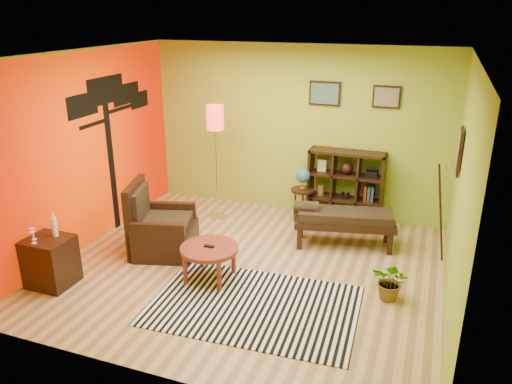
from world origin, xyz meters
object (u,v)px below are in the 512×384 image
(bench, at_px, (342,219))
(potted_plant, at_px, (391,285))
(armchair, at_px, (160,231))
(globe_table, at_px, (303,182))
(coffee_table, at_px, (209,251))
(side_cabinet, at_px, (51,261))
(cube_shelf, at_px, (346,187))
(floor_lamp, at_px, (215,128))

(bench, distance_m, potted_plant, 1.53)
(armchair, bearing_deg, globe_table, 47.29)
(coffee_table, xyz_separation_m, potted_plant, (2.25, 0.31, -0.21))
(side_cabinet, height_order, bench, side_cabinet)
(coffee_table, relative_size, side_cabinet, 0.78)
(coffee_table, distance_m, cube_shelf, 2.77)
(coffee_table, distance_m, side_cabinet, 2.00)
(side_cabinet, xyz_separation_m, floor_lamp, (1.09, 2.69, 1.21))
(floor_lamp, bearing_deg, side_cabinet, -112.04)
(armchair, relative_size, cube_shelf, 0.88)
(armchair, distance_m, bench, 2.65)
(armchair, xyz_separation_m, side_cabinet, (-0.82, -1.28, 0.01))
(globe_table, bearing_deg, armchair, -132.71)
(coffee_table, distance_m, armchair, 1.11)
(armchair, height_order, globe_table, armchair)
(coffee_table, xyz_separation_m, bench, (1.40, 1.56, 0.03))
(cube_shelf, distance_m, potted_plant, 2.37)
(armchair, relative_size, floor_lamp, 0.56)
(bench, bearing_deg, floor_lamp, 171.40)
(side_cabinet, bearing_deg, potted_plant, 15.32)
(bench, bearing_deg, potted_plant, -55.70)
(armchair, xyz_separation_m, floor_lamp, (0.27, 1.41, 1.22))
(armchair, height_order, side_cabinet, armchair)
(side_cabinet, distance_m, cube_shelf, 4.51)
(globe_table, bearing_deg, side_cabinet, -128.83)
(cube_shelf, bearing_deg, armchair, -139.31)
(coffee_table, relative_size, bench, 0.49)
(armchair, bearing_deg, floor_lamp, 79.23)
(floor_lamp, relative_size, potted_plant, 3.89)
(globe_table, relative_size, cube_shelf, 0.75)
(floor_lamp, distance_m, globe_table, 1.64)
(side_cabinet, height_order, cube_shelf, cube_shelf)
(coffee_table, height_order, bench, bench)
(side_cabinet, bearing_deg, cube_shelf, 46.21)
(coffee_table, height_order, potted_plant, coffee_table)
(floor_lamp, relative_size, globe_table, 2.09)
(potted_plant, bearing_deg, armchair, 177.22)
(armchair, distance_m, side_cabinet, 1.52)
(armchair, xyz_separation_m, potted_plant, (3.26, -0.16, -0.13))
(cube_shelf, relative_size, bench, 0.79)
(floor_lamp, xyz_separation_m, bench, (2.14, -0.32, -1.10))
(coffee_table, bearing_deg, armchair, 154.99)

